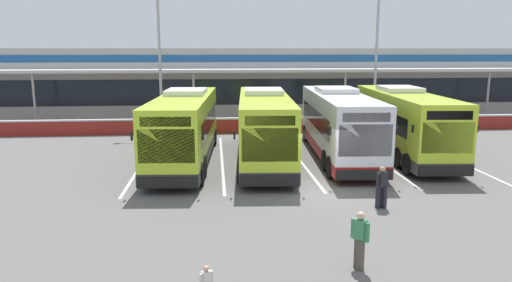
% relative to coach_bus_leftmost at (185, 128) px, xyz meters
% --- Properties ---
extents(ground_plane, '(200.00, 200.00, 0.00)m').
position_rel_coach_bus_leftmost_xyz_m(ground_plane, '(6.12, -5.87, -1.79)').
color(ground_plane, '#605E5B').
extents(terminal_building, '(70.00, 13.00, 6.00)m').
position_rel_coach_bus_leftmost_xyz_m(terminal_building, '(6.12, 21.03, 1.23)').
color(terminal_building, '#B7B7B2').
rests_on(terminal_building, ground).
extents(red_barrier_wall, '(60.00, 0.40, 1.10)m').
position_rel_coach_bus_leftmost_xyz_m(red_barrier_wall, '(6.12, 8.63, -1.23)').
color(red_barrier_wall, maroon).
rests_on(red_barrier_wall, ground).
extents(coach_bus_leftmost, '(3.55, 12.29, 3.78)m').
position_rel_coach_bus_leftmost_xyz_m(coach_bus_leftmost, '(0.00, 0.00, 0.00)').
color(coach_bus_leftmost, '#B7DB2D').
rests_on(coach_bus_leftmost, ground).
extents(coach_bus_left_centre, '(3.55, 12.29, 3.78)m').
position_rel_coach_bus_leftmost_xyz_m(coach_bus_left_centre, '(4.20, -0.10, 0.00)').
color(coach_bus_left_centre, '#B7DB2D').
rests_on(coach_bus_left_centre, ground).
extents(coach_bus_centre, '(3.55, 12.29, 3.78)m').
position_rel_coach_bus_leftmost_xyz_m(coach_bus_centre, '(8.39, 0.50, 0.00)').
color(coach_bus_centre, silver).
rests_on(coach_bus_centre, ground).
extents(coach_bus_right_centre, '(3.55, 12.29, 3.78)m').
position_rel_coach_bus_leftmost_xyz_m(coach_bus_right_centre, '(12.22, 0.80, 0.00)').
color(coach_bus_right_centre, '#B7DB2D').
rests_on(coach_bus_right_centre, ground).
extents(bay_stripe_far_west, '(0.14, 13.00, 0.01)m').
position_rel_coach_bus_leftmost_xyz_m(bay_stripe_far_west, '(-2.28, 0.13, -1.78)').
color(bay_stripe_far_west, silver).
rests_on(bay_stripe_far_west, ground).
extents(bay_stripe_west, '(0.14, 13.00, 0.01)m').
position_rel_coach_bus_leftmost_xyz_m(bay_stripe_west, '(1.92, 0.13, -1.78)').
color(bay_stripe_west, silver).
rests_on(bay_stripe_west, ground).
extents(bay_stripe_mid_west, '(0.14, 13.00, 0.01)m').
position_rel_coach_bus_leftmost_xyz_m(bay_stripe_mid_west, '(6.12, 0.13, -1.78)').
color(bay_stripe_mid_west, silver).
rests_on(bay_stripe_mid_west, ground).
extents(bay_stripe_centre, '(0.14, 13.00, 0.01)m').
position_rel_coach_bus_leftmost_xyz_m(bay_stripe_centre, '(10.32, 0.13, -1.78)').
color(bay_stripe_centre, silver).
rests_on(bay_stripe_centre, ground).
extents(bay_stripe_mid_east, '(0.14, 13.00, 0.01)m').
position_rel_coach_bus_leftmost_xyz_m(bay_stripe_mid_east, '(14.52, 0.13, -1.78)').
color(bay_stripe_mid_east, silver).
rests_on(bay_stripe_mid_east, ground).
extents(pedestrian_near_bin, '(0.51, 0.36, 1.62)m').
position_rel_coach_bus_leftmost_xyz_m(pedestrian_near_bin, '(7.76, -8.35, -0.91)').
color(pedestrian_near_bin, black).
rests_on(pedestrian_near_bin, ground).
extents(pedestrian_approaching_bus, '(0.42, 0.47, 1.62)m').
position_rel_coach_bus_leftmost_xyz_m(pedestrian_approaching_bus, '(5.42, -13.18, -0.91)').
color(pedestrian_approaching_bus, '#4C4238').
rests_on(pedestrian_approaching_bus, ground).
extents(lamp_post_west, '(3.24, 0.28, 11.00)m').
position_rel_coach_bus_leftmost_xyz_m(lamp_post_west, '(-2.33, 10.42, 4.50)').
color(lamp_post_west, '#9E9EA3').
rests_on(lamp_post_west, ground).
extents(lamp_post_centre, '(3.24, 0.28, 11.00)m').
position_rel_coach_bus_leftmost_xyz_m(lamp_post_centre, '(13.93, 10.81, 4.50)').
color(lamp_post_centre, '#9E9EA3').
rests_on(lamp_post_centre, ground).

